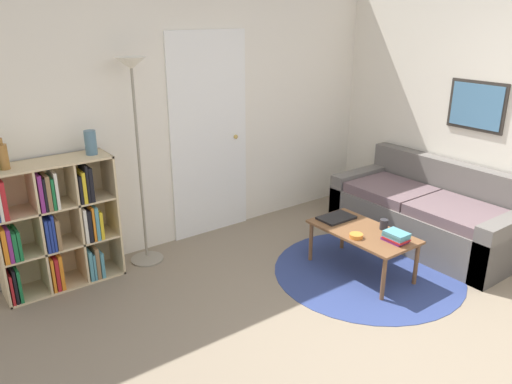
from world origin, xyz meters
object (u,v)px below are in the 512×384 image
bookshelf (55,226)px  laptop (336,218)px  cup (384,224)px  couch (429,214)px  vase_on_shelf (91,143)px  coffee_table (362,235)px  bowl (356,236)px  bottle_middle (3,156)px  floor_lamp (135,107)px

bookshelf → laptop: bearing=-25.7°
cup → couch: bearing=9.8°
vase_on_shelf → coffee_table: bearing=-37.0°
bowl → vase_on_shelf: 2.34m
cup → coffee_table: bearing=150.3°
bookshelf → bottle_middle: bottle_middle is taller
floor_lamp → bottle_middle: size_ratio=7.71×
bookshelf → coffee_table: bearing=-32.1°
bowl → bottle_middle: size_ratio=0.47×
bookshelf → bowl: 2.51m
couch → laptop: (-1.06, 0.26, 0.14)m
laptop → cup: (0.17, -0.41, 0.04)m
couch → bottle_middle: (-3.56, 1.30, 0.92)m
cup → bowl: bearing=176.2°
bookshelf → vase_on_shelf: 0.75m
bookshelf → coffee_table: size_ratio=1.16×
bookshelf → vase_on_shelf: bearing=-0.2°
coffee_table → couch: bearing=3.3°
bottle_middle → vase_on_shelf: bottle_middle is taller
laptop → bowl: 0.42m
bookshelf → cup: bearing=-31.9°
couch → laptop: 1.10m
cup → bottle_middle: (-2.66, 1.46, 0.74)m
bookshelf → bowl: bookshelf is taller
couch → bowl: 1.24m
bottle_middle → bookshelf: bearing=4.0°
bookshelf → laptop: (2.21, -1.06, -0.13)m
bottle_middle → floor_lamp: bearing=-0.7°
floor_lamp → couch: floor_lamp is taller
bookshelf → coffee_table: (2.21, -1.38, -0.18)m
bookshelf → coffee_table: bookshelf is taller
bookshelf → couch: size_ratio=0.59×
bowl → cup: cup is taller
coffee_table → cup: 0.21m
bookshelf → floor_lamp: (0.77, -0.03, 0.90)m
bookshelf → couch: bearing=-22.1°
couch → bowl: size_ratio=16.08×
floor_lamp → cup: bearing=-42.0°
bowl → cup: 0.33m
bottle_middle → vase_on_shelf: size_ratio=1.20×
bowl → couch: bearing=6.2°
laptop → floor_lamp: bearing=144.4°
floor_lamp → vase_on_shelf: (-0.39, 0.03, -0.25)m
floor_lamp → vase_on_shelf: bearing=175.3°
floor_lamp → bowl: 2.17m
bookshelf → bottle_middle: (-0.29, -0.02, 0.65)m
floor_lamp → couch: size_ratio=1.01×
vase_on_shelf → cup: bearing=-36.4°
laptop → cup: 0.45m
couch → floor_lamp: bearing=152.7°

